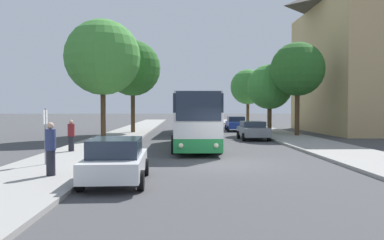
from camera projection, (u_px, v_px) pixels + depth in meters
ground_plane at (223, 164)px, 16.39m from camera, size 300.00×300.00×0.00m
sidewalk_left at (62, 163)px, 16.19m from camera, size 4.00×120.00×0.15m
sidewalk_right at (380, 162)px, 16.59m from camera, size 4.00×120.00×0.15m
bus_front at (195, 119)px, 23.30m from camera, size 2.76×10.63×3.32m
bus_middle at (190, 114)px, 37.31m from camera, size 3.10×11.88×3.57m
parked_car_left_curb at (116, 160)px, 12.33m from camera, size 2.09×4.20×1.48m
parked_car_right_near at (253, 130)px, 29.22m from camera, size 2.13×4.06×1.44m
parked_car_right_far at (236, 123)px, 40.37m from camera, size 2.25×4.37×1.57m
bus_stop_sign at (45, 130)px, 15.40m from camera, size 0.08×0.45×2.31m
pedestrian_waiting_near at (51, 149)px, 12.84m from camera, size 0.36×0.36×1.84m
pedestrian_waiting_far at (71, 135)px, 20.13m from camera, size 0.36×0.36×1.69m
tree_left_near at (103, 58)px, 29.88m from camera, size 6.03×6.03×9.40m
tree_left_far at (133, 68)px, 35.99m from camera, size 5.34×5.34×8.84m
tree_right_near at (248, 87)px, 50.33m from camera, size 4.72×4.72×7.55m
tree_right_mid at (297, 69)px, 31.82m from camera, size 4.57×4.57×7.94m
tree_right_far at (270, 87)px, 34.93m from camera, size 4.19×4.19×6.41m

